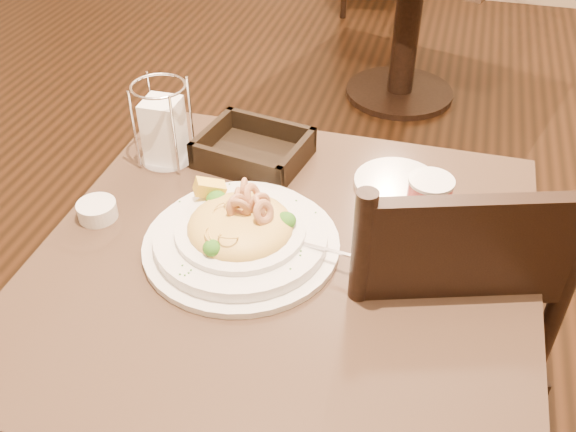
% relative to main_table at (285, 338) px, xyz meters
% --- Properties ---
extents(main_table, '(0.90, 0.90, 0.71)m').
position_rel_main_table_xyz_m(main_table, '(0.00, 0.00, 0.00)').
color(main_table, black).
rests_on(main_table, ground).
extents(dining_chair_near, '(0.53, 0.53, 0.93)m').
position_rel_main_table_xyz_m(dining_chair_near, '(0.28, 0.12, 0.01)').
color(dining_chair_near, black).
rests_on(dining_chair_near, ground).
extents(pasta_bowl, '(0.40, 0.36, 0.12)m').
position_rel_main_table_xyz_m(pasta_bowl, '(-0.09, 0.01, 0.26)').
color(pasta_bowl, white).
rests_on(pasta_bowl, main_table).
extents(drink_glass, '(0.15, 0.15, 0.14)m').
position_rel_main_table_xyz_m(drink_glass, '(0.24, 0.11, 0.29)').
color(drink_glass, white).
rests_on(drink_glass, main_table).
extents(bread_basket, '(0.25, 0.22, 0.06)m').
position_rel_main_table_xyz_m(bread_basket, '(-0.15, 0.29, 0.25)').
color(bread_basket, black).
rests_on(bread_basket, main_table).
extents(napkin_caddy, '(0.12, 0.12, 0.19)m').
position_rel_main_table_xyz_m(napkin_caddy, '(-0.33, 0.24, 0.30)').
color(napkin_caddy, silver).
rests_on(napkin_caddy, main_table).
extents(side_plate, '(0.22, 0.22, 0.01)m').
position_rel_main_table_xyz_m(side_plate, '(0.17, 0.28, 0.23)').
color(side_plate, white).
rests_on(side_plate, main_table).
extents(butter_ramekin, '(0.08, 0.08, 0.03)m').
position_rel_main_table_xyz_m(butter_ramekin, '(-0.39, 0.02, 0.24)').
color(butter_ramekin, white).
rests_on(butter_ramekin, main_table).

